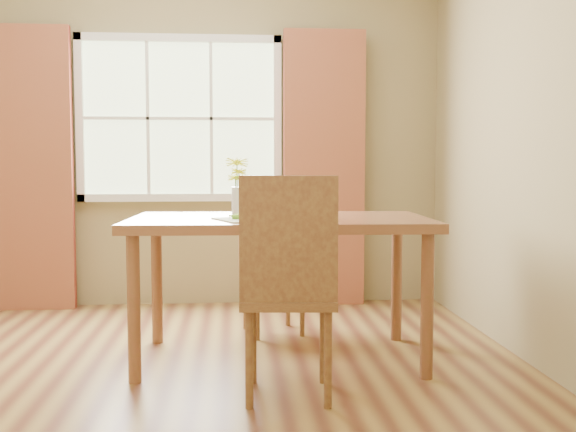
{
  "coord_description": "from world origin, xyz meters",
  "views": [
    {
      "loc": [
        0.42,
        -3.59,
        1.14
      ],
      "look_at": [
        0.73,
        0.22,
        0.84
      ],
      "focal_mm": 42.0,
      "sensor_mm": 36.0,
      "label": 1
    }
  ],
  "objects_px": {
    "flower_vase": "(237,180)",
    "dining_table": "(279,232)",
    "chair_near": "(288,279)",
    "water_glass": "(315,209)",
    "chair_far": "(270,258)",
    "croissant_sandwich": "(268,205)"
  },
  "relations": [
    {
      "from": "chair_near",
      "to": "flower_vase",
      "type": "distance_m",
      "value": 1.07
    },
    {
      "from": "dining_table",
      "to": "flower_vase",
      "type": "xyz_separation_m",
      "value": [
        -0.24,
        0.23,
        0.29
      ]
    },
    {
      "from": "croissant_sandwich",
      "to": "chair_near",
      "type": "bearing_deg",
      "value": -107.5
    },
    {
      "from": "dining_table",
      "to": "chair_near",
      "type": "relative_size",
      "value": 1.6
    },
    {
      "from": "chair_near",
      "to": "chair_far",
      "type": "relative_size",
      "value": 1.19
    },
    {
      "from": "dining_table",
      "to": "chair_near",
      "type": "bearing_deg",
      "value": -88.35
    },
    {
      "from": "chair_far",
      "to": "water_glass",
      "type": "bearing_deg",
      "value": -87.39
    },
    {
      "from": "dining_table",
      "to": "croissant_sandwich",
      "type": "relative_size",
      "value": 9.02
    },
    {
      "from": "chair_near",
      "to": "chair_far",
      "type": "bearing_deg",
      "value": 94.75
    },
    {
      "from": "chair_far",
      "to": "water_glass",
      "type": "height_order",
      "value": "water_glass"
    },
    {
      "from": "chair_near",
      "to": "flower_vase",
      "type": "xyz_separation_m",
      "value": [
        -0.23,
        0.95,
        0.44
      ]
    },
    {
      "from": "croissant_sandwich",
      "to": "water_glass",
      "type": "relative_size",
      "value": 1.74
    },
    {
      "from": "chair_far",
      "to": "croissant_sandwich",
      "type": "xyz_separation_m",
      "value": [
        -0.05,
        -0.81,
        0.41
      ]
    },
    {
      "from": "flower_vase",
      "to": "chair_near",
      "type": "bearing_deg",
      "value": -76.13
    },
    {
      "from": "flower_vase",
      "to": "dining_table",
      "type": "bearing_deg",
      "value": -44.22
    },
    {
      "from": "dining_table",
      "to": "chair_near",
      "type": "xyz_separation_m",
      "value": [
        -0.01,
        -0.71,
        -0.15
      ]
    },
    {
      "from": "chair_near",
      "to": "croissant_sandwich",
      "type": "bearing_deg",
      "value": 100.43
    },
    {
      "from": "dining_table",
      "to": "croissant_sandwich",
      "type": "bearing_deg",
      "value": -120.12
    },
    {
      "from": "chair_far",
      "to": "flower_vase",
      "type": "height_order",
      "value": "flower_vase"
    },
    {
      "from": "dining_table",
      "to": "chair_far",
      "type": "distance_m",
      "value": 0.74
    },
    {
      "from": "chair_near",
      "to": "water_glass",
      "type": "height_order",
      "value": "chair_near"
    },
    {
      "from": "chair_far",
      "to": "croissant_sandwich",
      "type": "distance_m",
      "value": 0.91
    }
  ]
}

